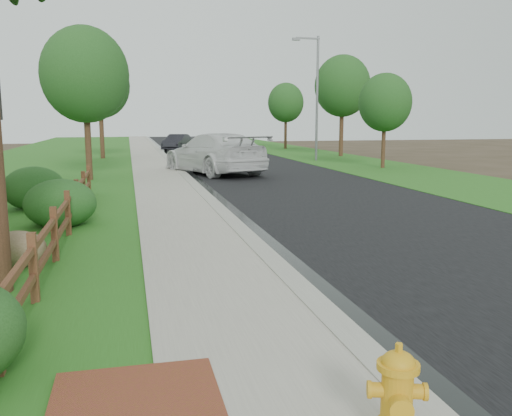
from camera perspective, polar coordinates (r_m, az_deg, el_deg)
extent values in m
plane|color=#352C1D|center=(6.45, 8.17, -15.76)|extent=(120.00, 120.00, 0.00)
cube|color=black|center=(41.08, -3.74, 5.55)|extent=(8.00, 90.00, 0.02)
cube|color=gray|center=(40.59, -9.62, 5.46)|extent=(0.40, 90.00, 0.12)
cube|color=black|center=(40.62, -9.13, 5.42)|extent=(0.50, 90.00, 0.00)
cube|color=gray|center=(40.53, -11.46, 5.39)|extent=(2.20, 90.00, 0.10)
cube|color=#275C1A|center=(40.52, -14.16, 5.26)|extent=(1.60, 90.00, 0.06)
cube|color=#275C1A|center=(40.93, -21.48, 4.92)|extent=(9.00, 90.00, 0.04)
cube|color=#275C1A|center=(42.76, 5.46, 5.69)|extent=(6.00, 90.00, 0.04)
cube|color=#442516|center=(8.62, -22.37, -5.99)|extent=(0.12, 0.12, 1.10)
cube|color=#442516|center=(10.94, -20.44, -2.73)|extent=(0.12, 0.12, 1.10)
cube|color=#442516|center=(13.28, -19.19, -0.61)|extent=(0.12, 0.12, 1.10)
cube|color=#442516|center=(15.64, -18.32, 0.88)|extent=(0.12, 0.12, 1.10)
cube|color=#442516|center=(18.01, -17.68, 1.97)|extent=(0.12, 0.12, 1.10)
cube|color=#442516|center=(20.39, -17.18, 2.81)|extent=(0.12, 0.12, 1.10)
cube|color=#442516|center=(7.52, -23.74, -9.10)|extent=(0.08, 2.35, 0.10)
cube|color=#442516|center=(7.41, -23.94, -6.16)|extent=(0.08, 2.35, 0.10)
cube|color=#442516|center=(9.80, -21.25, -4.74)|extent=(0.08, 2.35, 0.10)
cube|color=#442516|center=(9.71, -21.39, -2.45)|extent=(0.08, 2.35, 0.10)
cube|color=#442516|center=(12.12, -19.73, -2.03)|extent=(0.08, 2.35, 0.10)
cube|color=#442516|center=(12.06, -19.83, -0.16)|extent=(0.08, 2.35, 0.10)
cube|color=#442516|center=(14.47, -18.70, -0.20)|extent=(0.08, 2.35, 0.10)
cube|color=#442516|center=(14.42, -18.78, 1.37)|extent=(0.08, 2.35, 0.10)
cube|color=#442516|center=(16.84, -17.96, 1.12)|extent=(0.08, 2.35, 0.10)
cube|color=#442516|center=(16.79, -18.03, 2.48)|extent=(0.08, 2.35, 0.10)
cube|color=#442516|center=(19.21, -17.40, 2.12)|extent=(0.08, 2.35, 0.10)
cube|color=#442516|center=(19.17, -17.46, 3.31)|extent=(0.08, 2.35, 0.10)
cylinder|color=gold|center=(4.88, 14.59, -18.93)|extent=(0.26, 0.26, 0.59)
cylinder|color=gold|center=(4.75, 14.74, -15.80)|extent=(0.35, 0.35, 0.06)
ellipsoid|color=gold|center=(4.74, 14.75, -15.55)|extent=(0.28, 0.28, 0.21)
cylinder|color=gold|center=(4.69, 14.82, -14.05)|extent=(0.06, 0.06, 0.08)
cylinder|color=gold|center=(4.72, 14.96, -19.53)|extent=(0.20, 0.18, 0.17)
cylinder|color=gold|center=(4.82, 12.26, -18.18)|extent=(0.18, 0.17, 0.14)
cylinder|color=gold|center=(4.88, 16.97, -18.00)|extent=(0.18, 0.17, 0.14)
imported|color=silver|center=(27.27, -4.43, 5.76)|extent=(4.97, 7.50, 2.02)
imported|color=black|center=(42.82, -5.28, 6.59)|extent=(1.91, 4.05, 1.34)
imported|color=black|center=(47.87, -8.29, 6.86)|extent=(3.05, 4.50, 1.40)
cylinder|color=slate|center=(35.80, 6.44, 11.27)|extent=(0.16, 0.16, 7.92)
cube|color=slate|center=(35.86, 5.48, 17.36)|extent=(1.59, 0.21, 0.11)
cube|color=slate|center=(35.56, 4.24, 17.30)|extent=(0.50, 0.22, 0.16)
ellipsoid|color=brown|center=(10.93, -23.84, -4.03)|extent=(1.14, 0.91, 0.70)
ellipsoid|color=#1D4619|center=(14.50, -19.90, 0.44)|extent=(1.79, 1.79, 1.24)
ellipsoid|color=#1D4619|center=(17.68, -22.33, 1.94)|extent=(2.40, 2.40, 1.32)
cylinder|color=#362416|center=(25.27, -17.29, 7.35)|extent=(0.28, 0.28, 4.05)
ellipsoid|color=#1D4619|center=(25.33, -17.59, 13.24)|extent=(3.79, 3.79, 4.17)
cylinder|color=#362416|center=(30.99, 13.28, 7.00)|extent=(0.22, 0.22, 3.17)
ellipsoid|color=#1D4619|center=(30.99, 13.43, 10.76)|extent=(2.90, 2.90, 3.19)
cylinder|color=#362416|center=(38.88, -15.95, 8.18)|extent=(0.30, 0.30, 4.34)
ellipsoid|color=#1D4619|center=(38.94, -16.14, 12.29)|extent=(4.01, 4.01, 4.41)
cylinder|color=#362416|center=(40.29, 8.98, 8.52)|extent=(0.30, 0.30, 4.44)
ellipsoid|color=#1D4619|center=(40.35, 9.09, 12.57)|extent=(4.01, 4.01, 4.42)
cylinder|color=#362416|center=(50.06, 3.13, 8.32)|extent=(0.25, 0.25, 3.67)
ellipsoid|color=#1D4619|center=(50.07, 3.15, 11.02)|extent=(3.24, 3.24, 3.56)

